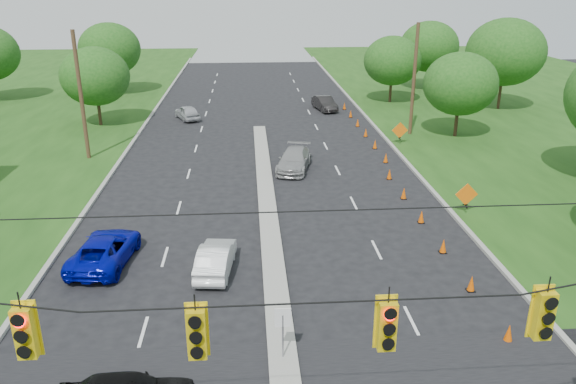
{
  "coord_description": "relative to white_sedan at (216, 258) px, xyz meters",
  "views": [
    {
      "loc": [
        -0.98,
        -9.7,
        12.05
      ],
      "look_at": [
        0.81,
        14.72,
        2.8
      ],
      "focal_mm": 35.0,
      "sensor_mm": 36.0,
      "label": 1
    }
  ],
  "objects": [
    {
      "name": "dark_car_receding",
      "position": [
        9.17,
        32.3,
        0.04
      ],
      "size": [
        2.28,
        4.36,
        1.37
      ],
      "primitive_type": "imported",
      "rotation": [
        0.0,
        0.0,
        0.21
      ],
      "color": "black",
      "rests_on": "ground"
    },
    {
      "name": "silver_car_oncoming",
      "position": [
        -4.0,
        29.37,
        0.01
      ],
      "size": [
        2.91,
        4.14,
        1.31
      ],
      "primitive_type": "imported",
      "rotation": [
        0.0,
        0.0,
        3.54
      ],
      "color": "#B2B3B7",
      "rests_on": "ground"
    },
    {
      "name": "tree_10",
      "position": [
        26.54,
        31.56,
        4.93
      ],
      "size": [
        7.56,
        7.56,
        8.82
      ],
      "color": "black",
      "rests_on": "ground"
    },
    {
      "name": "tree_9",
      "position": [
        18.54,
        21.56,
        3.69
      ],
      "size": [
        5.88,
        5.88,
        6.86
      ],
      "color": "black",
      "rests_on": "ground"
    },
    {
      "name": "cone_8",
      "position": [
        11.2,
        18.56,
        -0.29
      ],
      "size": [
        0.32,
        0.32,
        0.7
      ],
      "primitive_type": "cone",
      "color": "#DD5003",
      "rests_on": "ground"
    },
    {
      "name": "tree_5",
      "position": [
        -11.46,
        27.56,
        3.69
      ],
      "size": [
        5.88,
        5.88,
        6.86
      ],
      "color": "black",
      "rests_on": "ground"
    },
    {
      "name": "cone_10",
      "position": [
        11.2,
        25.56,
        -0.29
      ],
      "size": [
        0.32,
        0.32,
        0.7
      ],
      "primitive_type": "cone",
      "color": "#DD5003",
      "rests_on": "ground"
    },
    {
      "name": "tree_12",
      "position": [
        16.54,
        35.56,
        3.69
      ],
      "size": [
        5.88,
        5.88,
        6.86
      ],
      "color": "black",
      "rests_on": "ground"
    },
    {
      "name": "cone_11",
      "position": [
        11.2,
        29.06,
        -0.29
      ],
      "size": [
        0.32,
        0.32,
        0.7
      ],
      "primitive_type": "cone",
      "color": "#DD5003",
      "rests_on": "ground"
    },
    {
      "name": "cone_6",
      "position": [
        10.6,
        11.56,
        -0.29
      ],
      "size": [
        0.32,
        0.32,
        0.7
      ],
      "primitive_type": "cone",
      "color": "#DD5003",
      "rests_on": "ground"
    },
    {
      "name": "work_sign_2",
      "position": [
        13.34,
        19.56,
        0.45
      ],
      "size": [
        1.27,
        0.58,
        1.37
      ],
      "color": "black",
      "rests_on": "ground"
    },
    {
      "name": "cone_1",
      "position": [
        10.6,
        -5.94,
        -0.29
      ],
      "size": [
        0.32,
        0.32,
        0.7
      ],
      "primitive_type": "cone",
      "color": "#DD5003",
      "rests_on": "ground"
    },
    {
      "name": "cone_9",
      "position": [
        11.2,
        22.06,
        -0.29
      ],
      "size": [
        0.32,
        0.32,
        0.7
      ],
      "primitive_type": "cone",
      "color": "#DD5003",
      "rests_on": "ground"
    },
    {
      "name": "white_sedan",
      "position": [
        0.0,
        0.0,
        0.0
      ],
      "size": [
        1.79,
        4.04,
        1.29
      ],
      "primitive_type": "imported",
      "rotation": [
        0.0,
        0.0,
        3.03
      ],
      "color": "white",
      "rests_on": "ground"
    },
    {
      "name": "cone_4",
      "position": [
        10.6,
        4.56,
        -0.29
      ],
      "size": [
        0.32,
        0.32,
        0.7
      ],
      "primitive_type": "cone",
      "color": "#DD5003",
      "rests_on": "ground"
    },
    {
      "name": "curb_left",
      "position": [
        -7.56,
        17.56,
        -0.64
      ],
      "size": [
        0.25,
        110.0,
        0.16
      ],
      "primitive_type": "cube",
      "color": "gray",
      "rests_on": "ground"
    },
    {
      "name": "blue_pickup",
      "position": [
        -5.03,
        1.14,
        0.04
      ],
      "size": [
        2.79,
        5.11,
        1.36
      ],
      "primitive_type": "imported",
      "rotation": [
        0.0,
        0.0,
        3.03
      ],
      "color": "#0308A7",
      "rests_on": "ground"
    },
    {
      "name": "tree_11",
      "position": [
        22.54,
        42.56,
        4.31
      ],
      "size": [
        6.72,
        6.72,
        7.84
      ],
      "color": "black",
      "rests_on": "ground"
    },
    {
      "name": "signal_span",
      "position": [
        2.49,
        -13.44,
        4.33
      ],
      "size": [
        25.6,
        0.32,
        9.0
      ],
      "color": "#422D1C",
      "rests_on": "ground"
    },
    {
      "name": "cone_12",
      "position": [
        11.2,
        32.56,
        -0.29
      ],
      "size": [
        0.32,
        0.32,
        0.7
      ],
      "primitive_type": "cone",
      "color": "#DD5003",
      "rests_on": "ground"
    },
    {
      "name": "cone_5",
      "position": [
        10.6,
        8.06,
        -0.29
      ],
      "size": [
        0.32,
        0.32,
        0.7
      ],
      "primitive_type": "cone",
      "color": "#DD5003",
      "rests_on": "ground"
    },
    {
      "name": "utility_pole_far_right",
      "position": [
        15.04,
        22.56,
        3.86
      ],
      "size": [
        0.28,
        0.28,
        9.0
      ],
      "primitive_type": "cylinder",
      "color": "#422D1C",
      "rests_on": "ground"
    },
    {
      "name": "curb_right",
      "position": [
        12.64,
        17.56,
        -0.64
      ],
      "size": [
        0.25,
        110.0,
        0.16
      ],
      "primitive_type": "cube",
      "color": "gray",
      "rests_on": "ground"
    },
    {
      "name": "silver_car_far",
      "position": [
        4.62,
        13.97,
        0.05
      ],
      "size": [
        3.02,
        5.1,
        1.39
      ],
      "primitive_type": "imported",
      "rotation": [
        0.0,
        0.0,
        -0.24
      ],
      "color": "gray",
      "rests_on": "ground"
    },
    {
      "name": "cone_3",
      "position": [
        10.6,
        1.06,
        -0.29
      ],
      "size": [
        0.32,
        0.32,
        0.7
      ],
      "primitive_type": "cone",
      "color": "#DD5003",
      "rests_on": "ground"
    },
    {
      "name": "utility_pole_far_left",
      "position": [
        -9.96,
        17.56,
        3.86
      ],
      "size": [
        0.28,
        0.28,
        9.0
      ],
      "primitive_type": "cylinder",
      "color": "#422D1C",
      "rests_on": "ground"
    },
    {
      "name": "median_sign",
      "position": [
        2.54,
        -6.44,
        0.82
      ],
      "size": [
        0.55,
        0.06,
        2.05
      ],
      "color": "gray",
      "rests_on": "ground"
    },
    {
      "name": "cone_7",
      "position": [
        11.2,
        15.06,
        -0.29
      ],
      "size": [
        0.32,
        0.32,
        0.7
      ],
      "primitive_type": "cone",
      "color": "#DD5003",
      "rests_on": "ground"
    },
    {
      "name": "median",
      "position": [
        2.54,
        8.56,
        -0.64
      ],
      "size": [
        1.0,
        34.0,
        0.18
      ],
      "primitive_type": "cube",
      "color": "gray",
      "rests_on": "ground"
    },
    {
      "name": "cone_2",
      "position": [
        10.6,
        -2.44,
        -0.29
      ],
      "size": [
        0.32,
        0.32,
        0.7
      ],
      "primitive_type": "cone",
      "color": "#DD5003",
      "rests_on": "ground"
    },
    {
      "name": "work_sign_1",
      "position": [
        13.34,
        5.56,
        0.45
      ],
      "size": [
        1.27,
        0.58,
        1.37
      ],
      "color": "black",
      "rests_on": "ground"
    },
    {
      "name": "tree_6",
      "position": [
        -13.46,
        42.56,
        4.31
      ],
      "size": [
        6.72,
        6.72,
        7.84
      ],
      "color": "black",
      "rests_on": "ground"
    }
  ]
}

